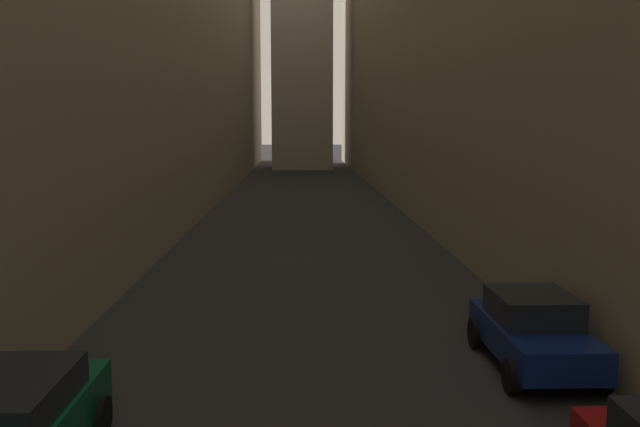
# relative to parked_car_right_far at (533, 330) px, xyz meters

# --- Properties ---
(ground_plane) EXTENTS (264.00, 264.00, 0.00)m
(ground_plane) POSITION_rel_parked_car_right_far_xyz_m (-4.40, 26.10, -0.79)
(ground_plane) COLOR #232326
(building_block_right) EXTENTS (15.77, 108.00, 23.94)m
(building_block_right) POSITION_rel_parked_car_right_far_xyz_m (8.99, 28.10, 11.18)
(building_block_right) COLOR gray
(building_block_right) RESTS_ON ground
(parked_car_right_far) EXTENTS (1.89, 3.90, 1.53)m
(parked_car_right_far) POSITION_rel_parked_car_right_far_xyz_m (0.00, 0.00, 0.00)
(parked_car_right_far) COLOR navy
(parked_car_right_far) RESTS_ON ground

